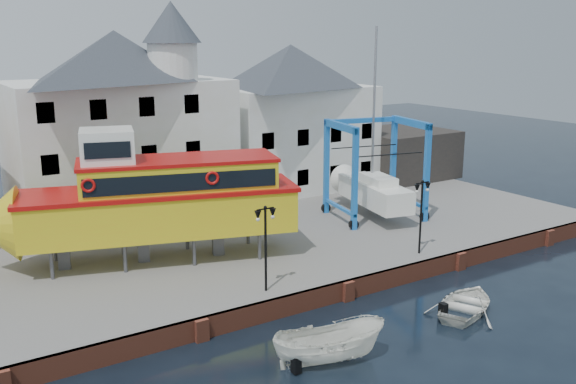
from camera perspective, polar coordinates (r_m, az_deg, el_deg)
ground at (r=32.58m, az=5.28°, el=-9.56°), size 140.00×140.00×0.00m
hardstanding at (r=41.05m, az=-4.21°, el=-3.82°), size 44.00×22.00×1.00m
quay_wall at (r=32.46m, az=5.19°, el=-8.69°), size 44.00×0.47×1.00m
building_white_main at (r=44.37m, az=-14.59°, el=6.16°), size 14.00×8.30×14.00m
building_white_right at (r=51.02m, az=0.24°, el=6.69°), size 12.00×8.00×11.20m
shed_dark at (r=56.11m, az=9.97°, el=3.41°), size 8.00×7.00×4.00m
lamp_post_left at (r=29.93m, az=-2.02°, el=-3.12°), size 1.12×0.32×4.20m
lamp_post_right at (r=35.90m, az=11.81°, el=-0.55°), size 1.12×0.32×4.20m
tour_boat at (r=34.71m, az=-12.90°, el=-0.70°), size 17.01×8.55×7.22m
travel_lift at (r=43.65m, az=7.25°, el=0.69°), size 6.60×8.49×12.44m
motorboat_a at (r=26.84m, az=3.67°, el=-14.90°), size 5.04×3.03×1.83m
motorboat_b at (r=32.47m, az=15.57°, el=-10.11°), size 5.52×4.90×0.94m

